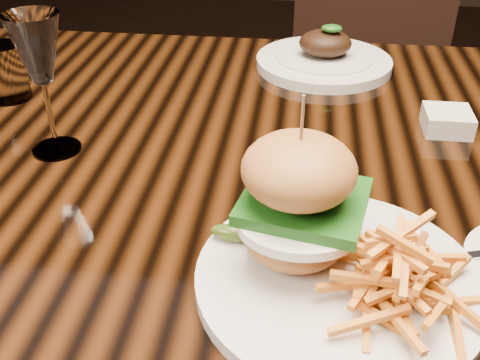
# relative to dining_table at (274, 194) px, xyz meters

# --- Properties ---
(dining_table) EXTENTS (1.60, 0.90, 0.75)m
(dining_table) POSITION_rel_dining_table_xyz_m (0.00, 0.00, 0.00)
(dining_table) COLOR black
(dining_table) RESTS_ON ground
(burger_plate) EXTENTS (0.28, 0.28, 0.19)m
(burger_plate) POSITION_rel_dining_table_xyz_m (0.07, -0.26, 0.13)
(burger_plate) COLOR silver
(burger_plate) RESTS_ON dining_table
(ramekin) EXTENTS (0.08, 0.08, 0.03)m
(ramekin) POSITION_rel_dining_table_xyz_m (0.24, 0.08, 0.09)
(ramekin) COLOR silver
(ramekin) RESTS_ON dining_table
(wine_glass) EXTENTS (0.07, 0.07, 0.19)m
(wine_glass) POSITION_rel_dining_table_xyz_m (-0.30, -0.04, 0.21)
(wine_glass) COLOR white
(wine_glass) RESTS_ON dining_table
(water_tumbler) EXTENTS (0.07, 0.07, 0.09)m
(water_tumbler) POSITION_rel_dining_table_xyz_m (-0.44, 0.11, 0.12)
(water_tumbler) COLOR white
(water_tumbler) RESTS_ON dining_table
(far_dish) EXTENTS (0.24, 0.24, 0.08)m
(far_dish) POSITION_rel_dining_table_xyz_m (0.07, 0.31, 0.09)
(far_dish) COLOR silver
(far_dish) RESTS_ON dining_table
(chair_far) EXTENTS (0.51, 0.52, 0.95)m
(chair_far) POSITION_rel_dining_table_xyz_m (0.21, 0.89, -0.13)
(chair_far) COLOR black
(chair_far) RESTS_ON ground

